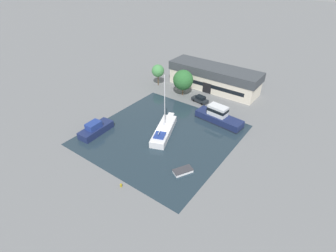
% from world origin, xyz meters
% --- Properties ---
extents(ground_plane, '(440.00, 440.00, 0.00)m').
position_xyz_m(ground_plane, '(0.00, 0.00, 0.00)').
color(ground_plane, slate).
extents(water_canal, '(27.25, 28.00, 0.01)m').
position_xyz_m(water_canal, '(0.00, 0.00, 0.00)').
color(water_canal, '#1E2D38').
rests_on(water_canal, ground).
extents(warehouse_building, '(24.43, 7.28, 6.12)m').
position_xyz_m(warehouse_building, '(-2.17, 25.69, 3.10)').
color(warehouse_building, beige).
rests_on(warehouse_building, ground).
extents(quay_tree_near_building, '(5.08, 5.08, 6.69)m').
position_xyz_m(quay_tree_near_building, '(-6.56, 17.47, 4.14)').
color(quay_tree_near_building, brown).
rests_on(quay_tree_near_building, ground).
extents(quay_tree_by_water, '(3.37, 3.37, 5.83)m').
position_xyz_m(quay_tree_by_water, '(-15.47, 18.61, 4.13)').
color(quay_tree_by_water, brown).
rests_on(quay_tree_by_water, ground).
extents(parked_car, '(4.41, 2.36, 1.69)m').
position_xyz_m(parked_car, '(-0.90, 16.61, 0.84)').
color(parked_car, '#1E2328').
rests_on(parked_car, ground).
extents(sailboat_moored, '(6.44, 11.56, 12.34)m').
position_xyz_m(sailboat_moored, '(0.07, 0.67, 0.79)').
color(sailboat_moored, silver).
rests_on(sailboat_moored, water_canal).
extents(motor_cruiser, '(10.85, 4.28, 3.71)m').
position_xyz_m(motor_cruiser, '(6.83, 11.16, 1.33)').
color(motor_cruiser, '#19234C').
rests_on(motor_cruiser, water_canal).
extents(small_dinghy, '(3.02, 3.66, 0.57)m').
position_xyz_m(small_dinghy, '(9.43, -6.58, 0.30)').
color(small_dinghy, white).
rests_on(small_dinghy, water_canal).
extents(cabin_boat, '(3.14, 7.50, 2.65)m').
position_xyz_m(cabin_boat, '(-11.15, -7.39, 0.98)').
color(cabin_boat, '#19234C').
rests_on(cabin_boat, water_canal).
extents(mooring_bollard, '(0.37, 0.37, 0.64)m').
position_xyz_m(mooring_bollard, '(3.43, -15.00, 0.34)').
color(mooring_bollard, olive).
rests_on(mooring_bollard, ground).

